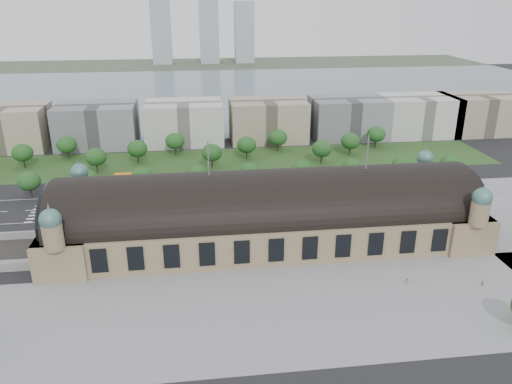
{
  "coord_description": "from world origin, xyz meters",
  "views": [
    {
      "loc": [
        -24.12,
        -159.31,
        82.3
      ],
      "look_at": [
        -2.46,
        11.76,
        14.0
      ],
      "focal_mm": 35.0,
      "sensor_mm": 36.0,
      "label": 1
    }
  ],
  "objects": [
    {
      "name": "tree_belt_11",
      "position": [
        79.0,
        107.0,
        8.05
      ],
      "size": [
        10.4,
        10.4,
        12.48
      ],
      "color": "#2D2116",
      "rests_on": "ground"
    },
    {
      "name": "tree_row_4",
      "position": [
        -24.0,
        53.0,
        7.43
      ],
      "size": [
        9.6,
        9.6,
        11.52
      ],
      "color": "#2D2116",
      "rests_on": "ground"
    },
    {
      "name": "tree_belt_2",
      "position": [
        -92.0,
        107.0,
        8.05
      ],
      "size": [
        10.4,
        10.4,
        12.48
      ],
      "color": "#2D2116",
      "rests_on": "ground"
    },
    {
      "name": "office_1",
      "position": [
        -130.0,
        133.0,
        12.0
      ],
      "size": [
        45.0,
        32.0,
        24.0
      ],
      "primitive_type": "cube",
      "color": "tan",
      "rests_on": "ground"
    },
    {
      "name": "pedestrian_0",
      "position": [
        38.21,
        -34.92,
        0.9
      ],
      "size": [
        0.9,
        0.54,
        1.8
      ],
      "primitive_type": "imported",
      "rotation": [
        0.0,
        0.0,
        -0.04
      ],
      "color": "gray",
      "rests_on": "ground"
    },
    {
      "name": "office_5",
      "position": [
        70.0,
        133.0,
        12.0
      ],
      "size": [
        45.0,
        32.0,
        24.0
      ],
      "primitive_type": "cube",
      "color": "gray",
      "rests_on": "ground"
    },
    {
      "name": "tree_belt_9",
      "position": [
        41.0,
        83.0,
        8.05
      ],
      "size": [
        10.4,
        10.4,
        12.48
      ],
      "color": "#2D2116",
      "rests_on": "ground"
    },
    {
      "name": "tree_belt_3",
      "position": [
        -73.0,
        83.0,
        8.05
      ],
      "size": [
        10.4,
        10.4,
        12.48
      ],
      "color": "#2D2116",
      "rests_on": "ground"
    },
    {
      "name": "bus_mid",
      "position": [
        19.52,
        27.0,
        1.84
      ],
      "size": [
        13.29,
        3.36,
        3.68
      ],
      "primitive_type": "imported",
      "rotation": [
        0.0,
        0.0,
        1.55
      ],
      "color": "beige",
      "rests_on": "ground"
    },
    {
      "name": "far_tower_right",
      "position": [
        45.0,
        508.0,
        37.5
      ],
      "size": [
        24.0,
        24.0,
        75.0
      ],
      "primitive_type": "cube",
      "color": "#9EA8B2",
      "rests_on": "ground"
    },
    {
      "name": "parked_car_5",
      "position": [
        -24.26,
        23.46,
        0.76
      ],
      "size": [
        6.04,
        4.87,
        1.53
      ],
      "primitive_type": "imported",
      "rotation": [
        0.0,
        0.0,
        -1.07
      ],
      "color": "gray",
      "rests_on": "ground"
    },
    {
      "name": "traffic_car_6",
      "position": [
        85.77,
        38.57,
        0.74
      ],
      "size": [
        5.6,
        3.14,
        1.48
      ],
      "primitive_type": "imported",
      "rotation": [
        0.0,
        0.0,
        -1.71
      ],
      "color": "silver",
      "rests_on": "ground"
    },
    {
      "name": "tree_row_1",
      "position": [
        -96.0,
        53.0,
        7.43
      ],
      "size": [
        9.6,
        9.6,
        11.52
      ],
      "color": "#2D2116",
      "rests_on": "ground"
    },
    {
      "name": "tree_belt_1",
      "position": [
        -111.0,
        95.0,
        8.05
      ],
      "size": [
        10.4,
        10.4,
        12.48
      ],
      "color": "#2D2116",
      "rests_on": "ground"
    },
    {
      "name": "tree_row_2",
      "position": [
        -72.0,
        53.0,
        7.43
      ],
      "size": [
        9.6,
        9.6,
        11.52
      ],
      "color": "#2D2116",
      "rests_on": "ground"
    },
    {
      "name": "tree_row_6",
      "position": [
        24.0,
        53.0,
        7.43
      ],
      "size": [
        9.6,
        9.6,
        11.52
      ],
      "color": "#2D2116",
      "rests_on": "ground"
    },
    {
      "name": "office_4",
      "position": [
        20.0,
        133.0,
        12.0
      ],
      "size": [
        45.0,
        32.0,
        24.0
      ],
      "primitive_type": "cube",
      "color": "tan",
      "rests_on": "ground"
    },
    {
      "name": "tree_belt_8",
      "position": [
        22.0,
        107.0,
        8.05
      ],
      "size": [
        10.4,
        10.4,
        12.48
      ],
      "color": "#2D2116",
      "rests_on": "ground"
    },
    {
      "name": "tree_row_5",
      "position": [
        0.0,
        53.0,
        7.43
      ],
      "size": [
        9.6,
        9.6,
        11.52
      ],
      "color": "#2D2116",
      "rests_on": "ground"
    },
    {
      "name": "bus_east",
      "position": [
        38.09,
        31.85,
        1.65
      ],
      "size": [
        12.0,
        3.47,
        3.3
      ],
      "primitive_type": "imported",
      "rotation": [
        0.0,
        0.0,
        1.51
      ],
      "color": "silver",
      "rests_on": "ground"
    },
    {
      "name": "station",
      "position": [
        0.0,
        0.0,
        10.28
      ],
      "size": [
        150.0,
        48.4,
        44.3
      ],
      "color": "#967B5D",
      "rests_on": "ground"
    },
    {
      "name": "tree_row_8",
      "position": [
        72.0,
        53.0,
        7.43
      ],
      "size": [
        9.6,
        9.6,
        11.52
      ],
      "color": "#2D2116",
      "rests_on": "ground"
    },
    {
      "name": "traffic_car_4",
      "position": [
        8.93,
        29.72,
        0.68
      ],
      "size": [
        3.99,
        1.63,
        1.36
      ],
      "primitive_type": "imported",
      "rotation": [
        0.0,
        0.0,
        -1.56
      ],
      "color": "#182645",
      "rests_on": "ground"
    },
    {
      "name": "office_7",
      "position": [
        155.0,
        133.0,
        12.0
      ],
      "size": [
        45.0,
        32.0,
        24.0
      ],
      "primitive_type": "cube",
      "color": "tan",
      "rests_on": "ground"
    },
    {
      "name": "traffic_car_3",
      "position": [
        -20.51,
        38.29,
        0.78
      ],
      "size": [
        5.46,
        2.42,
        1.56
      ],
      "primitive_type": "imported",
      "rotation": [
        0.0,
        0.0,
        1.62
      ],
      "color": "maroon",
      "rests_on": "ground"
    },
    {
      "name": "tree_row_7",
      "position": [
        48.0,
        53.0,
        7.43
      ],
      "size": [
        9.6,
        9.6,
        11.52
      ],
      "color": "#2D2116",
      "rests_on": "ground"
    },
    {
      "name": "tree_belt_4",
      "position": [
        -54.0,
        95.0,
        8.05
      ],
      "size": [
        10.4,
        10.4,
        12.48
      ],
      "color": "#2D2116",
      "rests_on": "ground"
    },
    {
      "name": "tree_row_3",
      "position": [
        -48.0,
        53.0,
        7.43
      ],
      "size": [
        9.6,
        9.6,
        11.52
      ],
      "color": "#2D2116",
      "rests_on": "ground"
    },
    {
      "name": "far_tower_mid",
      "position": [
        0.0,
        508.0,
        42.5
      ],
      "size": [
        24.0,
        24.0,
        85.0
      ],
      "primitive_type": "cube",
      "color": "#9EA8B2",
      "rests_on": "ground"
    },
    {
      "name": "far_shore",
      "position": [
        0.0,
        498.0,
        0.0
      ],
      "size": [
        700.0,
        120.0,
        0.14
      ],
      "primitive_type": "cube",
      "color": "#44513D",
      "rests_on": "ground"
    },
    {
      "name": "tree_belt_5",
      "position": [
        -35.0,
        107.0,
        8.05
      ],
      "size": [
        10.4,
        10.4,
        12.48
      ],
      "color": "#2D2116",
      "rests_on": "ground"
    },
    {
      "name": "plaza_south",
      "position": [
        10.0,
        -44.0,
        0.0
      ],
      "size": [
        190.0,
        48.0,
        0.12
      ],
      "primitive_type": "cube",
      "color": "gray",
      "rests_on": "ground"
    },
    {
      "name": "bus_west",
      "position": [
        3.26,
        27.0,
        1.75
      ],
      "size": [
        12.74,
        3.87,
        3.5
      ],
      "primitive_type": "imported",
      "rotation": [
        0.0,
        0.0,
        1.5
      ],
      "color": "red",
      "rests_on": "ground"
    },
    {
      "name": "office_2",
      "position": [
        -80.0,
        133.0,
        12.0
      ],
      "size": [
        45.0,
        32.0,
        24.0
      ],
      "primitive_type": "cube",
      "color": "gray",
      "rests_on": "ground"
    },
    {
      "name": "tree_belt_6",
      "position": [
        -16.0,
        83.0,
        8.05
      ],
      "size": [
        10.4,
        10.4,
        12.48
      ],
      "color": "#2D2116",
      "rests_on": "ground"
    },
    {
      "name": "tree_belt_7",
      "position": [
        3.0,
        95.0,
        8.05
      ],
      "size": [
        10.4,
        10.4,
        12.48
      ],
      "color": "#2D2116",
      "rests_on": "ground"
    },
    {
      "name": "traffic_car_1",
      "position": [
        -70.94,
        41.08,
        0.71
      ],
      "size": [
        4.36,
        1.69,
        1.41
      ],
      "primitive_type": "imported",
      "rotation": [
        0.0,
        0.0,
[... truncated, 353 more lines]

